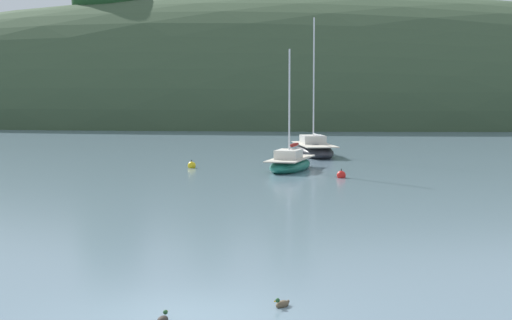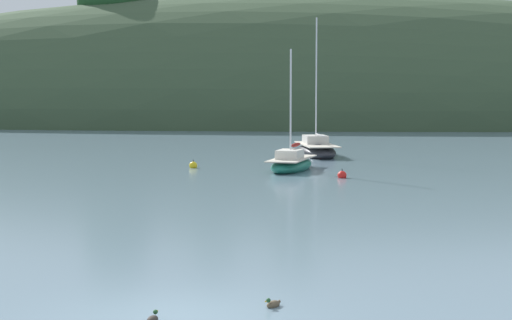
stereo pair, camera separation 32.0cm
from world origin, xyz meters
The scene contains 8 objects.
ground_plane centered at (0.00, 0.00, 0.00)m, with size 400.00×400.00×0.00m, color slate.
far_shoreline_hill centered at (-0.02, 84.10, 0.13)m, with size 150.00×36.00×34.40m.
sailboat_teal_outer centered at (1.29, 27.67, 0.34)m, with size 2.85×5.50×6.50m.
sailboat_grey_yawl centered at (2.60, 36.92, 0.39)m, with size 3.28×6.59×8.99m.
mooring_buoy_channel centered at (-4.05, 28.50, 0.12)m, with size 0.44×0.44×0.54m.
mooring_buoy_inner centered at (3.83, 24.11, 0.12)m, with size 0.44×0.44×0.54m.
duck_trailing centered at (-0.36, -0.26, 0.05)m, with size 0.24×0.43×0.24m.
duck_straggler centered at (1.78, 0.95, 0.05)m, with size 0.35×0.38×0.24m.
Camera 1 is at (2.29, -14.49, 4.25)m, focal length 56.56 mm.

